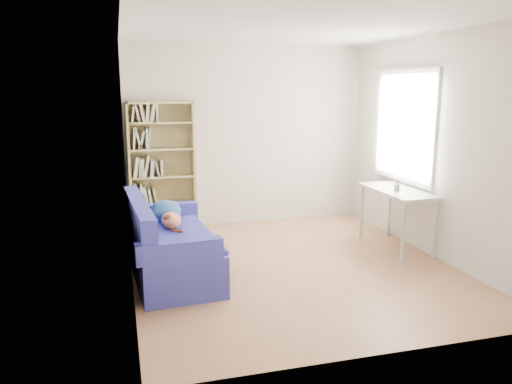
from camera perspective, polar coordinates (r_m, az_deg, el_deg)
ground at (r=5.73m, az=4.06°, el=-8.42°), size 4.00×4.00×0.00m
room_shell at (r=5.46m, az=5.18°, el=8.15°), size 3.54×4.04×2.62m
sofa at (r=5.47m, az=-10.08°, el=-6.03°), size 0.92×1.75×0.84m
bookshelf at (r=7.03m, az=-10.66°, el=2.19°), size 0.90×0.28×1.80m
desk at (r=6.41m, az=15.84°, el=-0.46°), size 0.51×1.12×0.75m
pen_cup at (r=6.26m, az=15.80°, el=0.53°), size 0.08×0.08×0.14m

